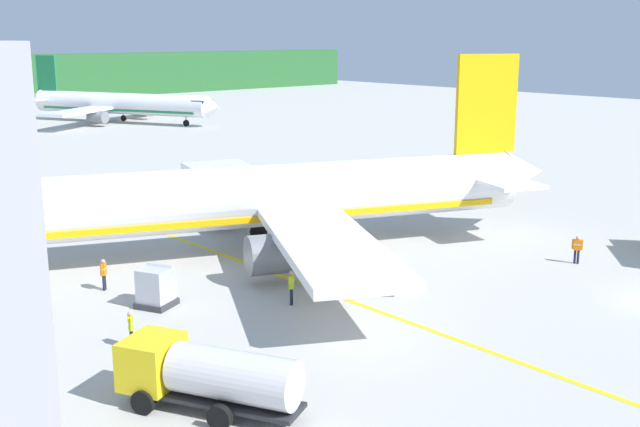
{
  "coord_description": "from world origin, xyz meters",
  "views": [
    {
      "loc": [
        -37.25,
        -15.83,
        13.12
      ],
      "look_at": [
        -7.31,
        17.84,
        2.67
      ],
      "focal_mm": 43.4,
      "sensor_mm": 36.0,
      "label": 1
    }
  ],
  "objects_px": {
    "airliner_foreground": "(254,198)",
    "crew_loader_right": "(104,272)",
    "service_truck_catering": "(207,374)",
    "cargo_container_near": "(376,273)",
    "cargo_container_mid": "(156,287)",
    "crew_marshaller": "(577,247)",
    "crew_supervisor": "(291,285)",
    "airliner_far_taxiway": "(118,104)",
    "crew_loader_left": "(131,326)"
  },
  "relations": [
    {
      "from": "cargo_container_near",
      "to": "crew_supervisor",
      "type": "height_order",
      "value": "cargo_container_near"
    },
    {
      "from": "airliner_foreground",
      "to": "crew_marshaller",
      "type": "bearing_deg",
      "value": -49.27
    },
    {
      "from": "airliner_foreground",
      "to": "service_truck_catering",
      "type": "relative_size",
      "value": 5.81
    },
    {
      "from": "crew_marshaller",
      "to": "cargo_container_mid",
      "type": "bearing_deg",
      "value": 155.92
    },
    {
      "from": "cargo_container_mid",
      "to": "crew_loader_right",
      "type": "xyz_separation_m",
      "value": [
        -0.78,
        4.04,
        0.01
      ]
    },
    {
      "from": "airliner_far_taxiway",
      "to": "cargo_container_mid",
      "type": "relative_size",
      "value": 14.99
    },
    {
      "from": "crew_loader_left",
      "to": "crew_supervisor",
      "type": "relative_size",
      "value": 0.95
    },
    {
      "from": "airliner_far_taxiway",
      "to": "service_truck_catering",
      "type": "height_order",
      "value": "airliner_far_taxiway"
    },
    {
      "from": "cargo_container_near",
      "to": "crew_marshaller",
      "type": "bearing_deg",
      "value": -18.99
    },
    {
      "from": "crew_marshaller",
      "to": "airliner_far_taxiway",
      "type": "bearing_deg",
      "value": 79.91
    },
    {
      "from": "service_truck_catering",
      "to": "cargo_container_near",
      "type": "xyz_separation_m",
      "value": [
        13.91,
        5.18,
        -0.4
      ]
    },
    {
      "from": "airliner_far_taxiway",
      "to": "crew_loader_right",
      "type": "bearing_deg",
      "value": -117.94
    },
    {
      "from": "airliner_foreground",
      "to": "crew_loader_right",
      "type": "xyz_separation_m",
      "value": [
        -10.36,
        -0.67,
        -2.4
      ]
    },
    {
      "from": "cargo_container_mid",
      "to": "crew_loader_left",
      "type": "height_order",
      "value": "cargo_container_mid"
    },
    {
      "from": "crew_marshaller",
      "to": "airliner_foreground",
      "type": "bearing_deg",
      "value": 130.73
    },
    {
      "from": "airliner_far_taxiway",
      "to": "crew_loader_left",
      "type": "distance_m",
      "value": 89.98
    },
    {
      "from": "service_truck_catering",
      "to": "cargo_container_near",
      "type": "height_order",
      "value": "service_truck_catering"
    },
    {
      "from": "airliner_foreground",
      "to": "cargo_container_mid",
      "type": "xyz_separation_m",
      "value": [
        -9.58,
        -4.71,
        -2.41
      ]
    },
    {
      "from": "service_truck_catering",
      "to": "crew_supervisor",
      "type": "relative_size",
      "value": 3.91
    },
    {
      "from": "service_truck_catering",
      "to": "crew_loader_right",
      "type": "bearing_deg",
      "value": 77.11
    },
    {
      "from": "airliner_foreground",
      "to": "cargo_container_near",
      "type": "bearing_deg",
      "value": -89.17
    },
    {
      "from": "cargo_container_mid",
      "to": "crew_supervisor",
      "type": "bearing_deg",
      "value": -39.54
    },
    {
      "from": "service_truck_catering",
      "to": "crew_marshaller",
      "type": "xyz_separation_m",
      "value": [
        26.34,
        0.9,
        -0.41
      ]
    },
    {
      "from": "airliner_far_taxiway",
      "to": "cargo_container_near",
      "type": "bearing_deg",
      "value": -108.74
    },
    {
      "from": "airliner_far_taxiway",
      "to": "cargo_container_near",
      "type": "distance_m",
      "value": 86.45
    },
    {
      "from": "crew_marshaller",
      "to": "crew_loader_left",
      "type": "bearing_deg",
      "value": 166.77
    },
    {
      "from": "airliner_far_taxiway",
      "to": "airliner_foreground",
      "type": "bearing_deg",
      "value": -111.32
    },
    {
      "from": "cargo_container_mid",
      "to": "cargo_container_near",
      "type": "bearing_deg",
      "value": -30.04
    },
    {
      "from": "airliner_foreground",
      "to": "airliner_far_taxiway",
      "type": "height_order",
      "value": "airliner_foreground"
    },
    {
      "from": "airliner_foreground",
      "to": "cargo_container_near",
      "type": "xyz_separation_m",
      "value": [
        0.15,
        -10.34,
        -2.39
      ]
    },
    {
      "from": "service_truck_catering",
      "to": "cargo_container_near",
      "type": "relative_size",
      "value": 2.86
    },
    {
      "from": "cargo_container_mid",
      "to": "crew_loader_left",
      "type": "bearing_deg",
      "value": -131.7
    },
    {
      "from": "cargo_container_near",
      "to": "crew_supervisor",
      "type": "xyz_separation_m",
      "value": [
        -4.59,
        1.38,
        0.04
      ]
    },
    {
      "from": "cargo_container_near",
      "to": "crew_marshaller",
      "type": "distance_m",
      "value": 13.15
    },
    {
      "from": "cargo_container_near",
      "to": "cargo_container_mid",
      "type": "relative_size",
      "value": 1.1
    },
    {
      "from": "cargo_container_mid",
      "to": "airliner_foreground",
      "type": "bearing_deg",
      "value": 26.2
    },
    {
      "from": "cargo_container_near",
      "to": "crew_marshaller",
      "type": "xyz_separation_m",
      "value": [
        12.44,
        -4.28,
        -0.01
      ]
    },
    {
      "from": "service_truck_catering",
      "to": "crew_marshaller",
      "type": "bearing_deg",
      "value": 1.96
    },
    {
      "from": "airliner_far_taxiway",
      "to": "cargo_container_mid",
      "type": "bearing_deg",
      "value": -116.19
    },
    {
      "from": "crew_marshaller",
      "to": "crew_supervisor",
      "type": "height_order",
      "value": "crew_supervisor"
    },
    {
      "from": "airliner_far_taxiway",
      "to": "cargo_container_mid",
      "type": "height_order",
      "value": "airliner_far_taxiway"
    },
    {
      "from": "cargo_container_mid",
      "to": "crew_marshaller",
      "type": "height_order",
      "value": "cargo_container_mid"
    },
    {
      "from": "cargo_container_near",
      "to": "service_truck_catering",
      "type": "bearing_deg",
      "value": -159.58
    },
    {
      "from": "service_truck_catering",
      "to": "cargo_container_mid",
      "type": "relative_size",
      "value": 3.14
    },
    {
      "from": "cargo_container_near",
      "to": "crew_loader_right",
      "type": "distance_m",
      "value": 14.28
    },
    {
      "from": "service_truck_catering",
      "to": "crew_supervisor",
      "type": "xyz_separation_m",
      "value": [
        9.32,
        6.56,
        -0.36
      ]
    },
    {
      "from": "service_truck_catering",
      "to": "airliner_far_taxiway",
      "type": "bearing_deg",
      "value": 64.41
    },
    {
      "from": "airliner_foreground",
      "to": "airliner_far_taxiway",
      "type": "relative_size",
      "value": 1.22
    },
    {
      "from": "cargo_container_near",
      "to": "crew_loader_right",
      "type": "relative_size",
      "value": 1.42
    },
    {
      "from": "crew_loader_left",
      "to": "crew_loader_right",
      "type": "distance_m",
      "value": 8.36
    }
  ]
}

